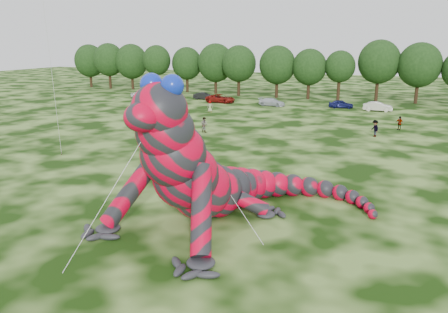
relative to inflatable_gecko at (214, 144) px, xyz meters
The scene contains 24 objects.
ground 4.86m from the inflatable_gecko, 160.80° to the right, with size 240.00×240.00×0.00m, color #16330A.
inflatable_gecko is the anchor object (origin of this frame).
tree_0 81.39m from the inflatable_gecko, 134.00° to the left, with size 6.91×6.22×9.51m, color black, non-canonical shape.
tree_1 76.32m from the inflatable_gecko, 131.27° to the left, with size 6.74×6.07×9.81m, color black, non-canonical shape.
tree_2 73.47m from the inflatable_gecko, 127.77° to the left, with size 7.04×6.34×9.64m, color black, non-canonical shape.
tree_3 67.82m from the inflatable_gecko, 123.77° to the left, with size 5.81×5.23×9.44m, color black, non-canonical shape.
tree_4 66.08m from the inflatable_gecko, 118.59° to the left, with size 6.22×5.60×9.06m, color black, non-canonical shape.
tree_5 62.97m from the inflatable_gecko, 113.50° to the left, with size 7.16×6.44×9.80m, color black, non-canonical shape.
tree_6 59.31m from the inflatable_gecko, 109.23° to the left, with size 6.52×5.86×9.49m, color black, non-canonical shape.
tree_7 57.40m from the inflatable_gecko, 102.13° to the left, with size 6.68×6.01×9.48m, color black, non-canonical shape.
tree_8 56.64m from the inflatable_gecko, 96.28° to the left, with size 6.14×5.53×8.94m, color black, non-canonical shape.
tree_9 56.66m from the inflatable_gecko, 90.92° to the left, with size 5.27×4.74×8.68m, color black, non-canonical shape.
tree_10 58.15m from the inflatable_gecko, 84.65° to the left, with size 7.09×6.38×10.50m, color black, non-canonical shape.
tree_11 58.71m from the inflatable_gecko, 78.40° to the left, with size 7.01×6.31×10.07m, color black, non-canonical shape.
car_0 57.50m from the inflatable_gecko, 127.53° to the left, with size 1.48×3.69×1.26m, color white.
car_1 54.01m from the inflatable_gecko, 115.81° to the left, with size 1.32×3.78×1.25m, color black.
car_2 49.82m from the inflatable_gecko, 112.53° to the left, with size 2.34×5.07×1.41m, color maroon.
car_3 46.67m from the inflatable_gecko, 102.16° to the left, with size 1.77×4.36×1.27m, color silver.
car_4 47.55m from the inflatable_gecko, 88.91° to the left, with size 1.53×3.80×1.29m, color #11154E.
car_5 46.88m from the inflatable_gecko, 82.07° to the left, with size 1.48×4.25×1.40m, color silver.
spectator_1 24.92m from the inflatable_gecko, 116.47° to the left, with size 0.87×0.67×1.78m, color gray.
spectator_4 39.69m from the inflatable_gecko, 114.68° to the left, with size 0.84×0.54×1.71m, color gray.
spectator_3 33.90m from the inflatable_gecko, 73.11° to the left, with size 0.95×0.40×1.62m, color gray.
spectator_2 28.36m from the inflatable_gecko, 74.82° to the left, with size 1.20×0.69×1.85m, color gray.
Camera 1 is at (12.07, -22.09, 10.27)m, focal length 35.00 mm.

